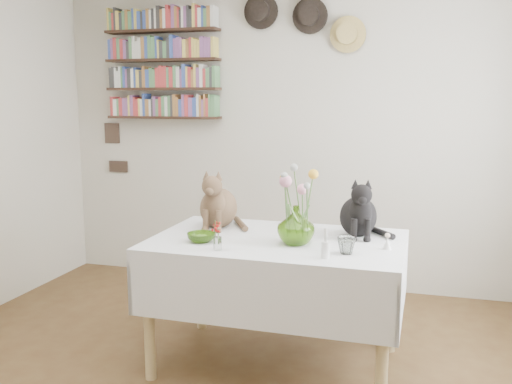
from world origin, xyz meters
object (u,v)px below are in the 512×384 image
(tabby_cat, at_px, (219,197))
(flower_vase, at_px, (296,225))
(black_cat, at_px, (359,206))
(bookshelf_unit, at_px, (163,65))
(dining_table, at_px, (277,271))

(tabby_cat, distance_m, flower_vase, 0.63)
(black_cat, height_order, bookshelf_unit, bookshelf_unit)
(tabby_cat, height_order, black_cat, tabby_cat)
(dining_table, distance_m, black_cat, 0.61)
(bookshelf_unit, bearing_deg, flower_vase, -45.38)
(dining_table, height_order, flower_vase, flower_vase)
(tabby_cat, relative_size, black_cat, 1.05)
(tabby_cat, relative_size, bookshelf_unit, 0.38)
(black_cat, distance_m, flower_vase, 0.44)
(dining_table, relative_size, bookshelf_unit, 1.44)
(tabby_cat, height_order, flower_vase, tabby_cat)
(flower_vase, xyz_separation_m, bookshelf_unit, (-1.49, 1.51, 0.97))
(dining_table, height_order, tabby_cat, tabby_cat)
(black_cat, relative_size, flower_vase, 1.65)
(flower_vase, relative_size, bookshelf_unit, 0.22)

